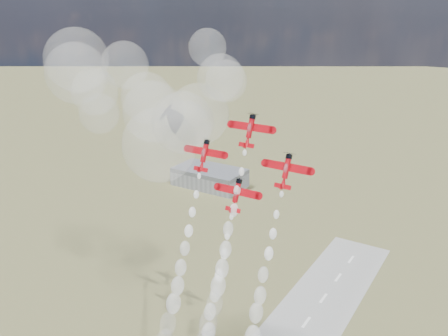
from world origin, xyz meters
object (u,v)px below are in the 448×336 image
at_px(hangar, 210,177).
at_px(plane_left, 204,155).
at_px(plane_lead, 250,130).
at_px(plane_right, 286,170).
at_px(plane_slot, 236,194).

distance_m(hangar, plane_left, 210.83).
bearing_deg(plane_lead, plane_right, -15.40).
bearing_deg(plane_slot, hangar, 125.46).
xyz_separation_m(hangar, plane_right, (131.60, -163.89, 78.69)).
bearing_deg(plane_slot, plane_lead, 90.00).
relative_size(plane_right, plane_slot, 1.00).
height_order(plane_left, plane_slot, plane_left).
xyz_separation_m(plane_left, plane_slot, (12.42, -3.42, -7.99)).
height_order(hangar, plane_right, plane_right).
bearing_deg(plane_lead, plane_left, -164.60).
bearing_deg(hangar, plane_lead, -53.40).
xyz_separation_m(plane_lead, plane_slot, (0.00, -6.84, -15.99)).
relative_size(plane_left, plane_slot, 1.00).
bearing_deg(plane_left, hangar, 123.08).
bearing_deg(hangar, plane_left, -56.92).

